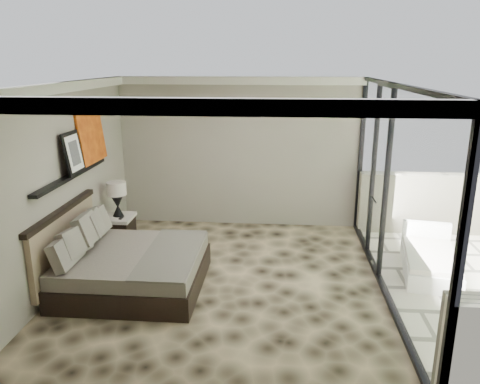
# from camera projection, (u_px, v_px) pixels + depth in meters

# --- Properties ---
(floor) EXTENTS (5.00, 5.00, 0.00)m
(floor) POSITION_uv_depth(u_px,v_px,m) (224.00, 281.00, 6.79)
(floor) COLOR black
(floor) RESTS_ON ground
(ceiling) EXTENTS (4.50, 5.00, 0.02)m
(ceiling) POSITION_uv_depth(u_px,v_px,m) (222.00, 84.00, 6.03)
(ceiling) COLOR silver
(ceiling) RESTS_ON back_wall
(back_wall) EXTENTS (4.50, 0.02, 2.80)m
(back_wall) POSITION_uv_depth(u_px,v_px,m) (239.00, 153.00, 8.79)
(back_wall) COLOR gray
(back_wall) RESTS_ON floor
(left_wall) EXTENTS (0.02, 5.00, 2.80)m
(left_wall) POSITION_uv_depth(u_px,v_px,m) (66.00, 184.00, 6.59)
(left_wall) COLOR gray
(left_wall) RESTS_ON floor
(glass_wall) EXTENTS (0.08, 5.00, 2.80)m
(glass_wall) POSITION_uv_depth(u_px,v_px,m) (391.00, 192.00, 6.22)
(glass_wall) COLOR white
(glass_wall) RESTS_ON floor
(picture_ledge) EXTENTS (0.12, 2.20, 0.05)m
(picture_ledge) POSITION_uv_depth(u_px,v_px,m) (72.00, 176.00, 6.65)
(picture_ledge) COLOR black
(picture_ledge) RESTS_ON left_wall
(bed) EXTENTS (1.95, 1.89, 1.08)m
(bed) POSITION_uv_depth(u_px,v_px,m) (126.00, 265.00, 6.54)
(bed) COLOR black
(bed) RESTS_ON floor
(nightstand) EXTENTS (0.59, 0.59, 0.56)m
(nightstand) POSITION_uv_depth(u_px,v_px,m) (117.00, 229.00, 8.05)
(nightstand) COLOR black
(nightstand) RESTS_ON floor
(table_lamp) EXTENTS (0.33, 0.33, 0.60)m
(table_lamp) POSITION_uv_depth(u_px,v_px,m) (117.00, 194.00, 7.88)
(table_lamp) COLOR black
(table_lamp) RESTS_ON nightstand
(abstract_canvas) EXTENTS (0.13, 0.90, 0.90)m
(abstract_canvas) POSITION_uv_depth(u_px,v_px,m) (91.00, 134.00, 7.31)
(abstract_canvas) COLOR #9E1A0D
(abstract_canvas) RESTS_ON picture_ledge
(framed_print) EXTENTS (0.11, 0.50, 0.60)m
(framed_print) POSITION_uv_depth(u_px,v_px,m) (73.00, 153.00, 6.58)
(framed_print) COLOR black
(framed_print) RESTS_ON picture_ledge
(lounger) EXTENTS (0.97, 1.58, 0.58)m
(lounger) POSITION_uv_depth(u_px,v_px,m) (429.00, 261.00, 7.03)
(lounger) COLOR white
(lounger) RESTS_ON terrace_slab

